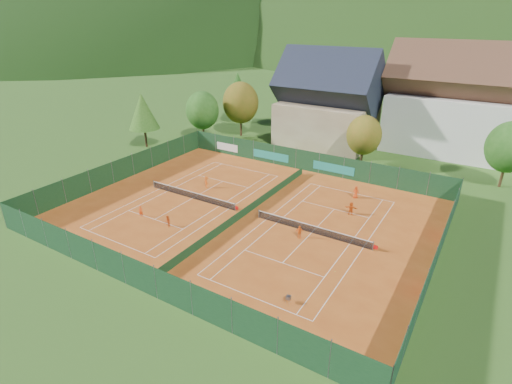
% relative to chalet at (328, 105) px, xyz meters
% --- Properties ---
extents(ground, '(600.00, 600.00, 0.00)m').
position_rel_chalet_xyz_m(ground, '(3.00, -30.00, -6.64)').
color(ground, '#2C551A').
rests_on(ground, ground).
extents(clay_pad, '(40.00, 32.00, 0.01)m').
position_rel_chalet_xyz_m(clay_pad, '(3.00, -30.00, -6.62)').
color(clay_pad, '#AF4E19').
rests_on(clay_pad, ground).
extents(court_markings_left, '(11.03, 23.83, 0.00)m').
position_rel_chalet_xyz_m(court_markings_left, '(-5.00, -30.00, -6.61)').
color(court_markings_left, white).
rests_on(court_markings_left, ground).
extents(court_markings_right, '(11.03, 23.83, 0.00)m').
position_rel_chalet_xyz_m(court_markings_right, '(11.00, -30.00, -6.61)').
color(court_markings_right, white).
rests_on(court_markings_right, ground).
extents(tennis_net_left, '(13.30, 0.10, 1.02)m').
position_rel_chalet_xyz_m(tennis_net_left, '(-4.85, -30.00, -6.12)').
color(tennis_net_left, '#59595B').
rests_on(tennis_net_left, ground).
extents(tennis_net_right, '(13.30, 0.10, 1.02)m').
position_rel_chalet_xyz_m(tennis_net_right, '(11.15, -30.00, -6.12)').
color(tennis_net_right, '#59595B').
rests_on(tennis_net_right, ground).
extents(court_divider, '(0.03, 28.80, 1.00)m').
position_rel_chalet_xyz_m(court_divider, '(3.00, -30.00, -6.12)').
color(court_divider, '#153B1D').
rests_on(court_divider, ground).
extents(fence_north, '(40.00, 0.10, 3.00)m').
position_rel_chalet_xyz_m(fence_north, '(2.54, -14.01, -5.16)').
color(fence_north, '#14381D').
rests_on(fence_north, ground).
extents(fence_south, '(40.00, 0.04, 3.00)m').
position_rel_chalet_xyz_m(fence_south, '(3.00, -46.00, -5.12)').
color(fence_south, '#13361C').
rests_on(fence_south, ground).
extents(fence_west, '(0.04, 32.00, 3.00)m').
position_rel_chalet_xyz_m(fence_west, '(-17.00, -30.00, -5.12)').
color(fence_west, '#153B1C').
rests_on(fence_west, ground).
extents(fence_east, '(0.09, 32.00, 3.00)m').
position_rel_chalet_xyz_m(fence_east, '(23.00, -29.95, -5.14)').
color(fence_east, '#143822').
rests_on(fence_east, ground).
extents(chalet, '(16.20, 12.00, 16.00)m').
position_rel_chalet_xyz_m(chalet, '(0.00, 0.00, 0.00)').
color(chalet, '#C4AF8A').
rests_on(chalet, ground).
extents(hotel_block_a, '(21.60, 11.00, 17.25)m').
position_rel_chalet_xyz_m(hotel_block_a, '(19.00, 6.00, 0.76)').
color(hotel_block_a, silver).
rests_on(hotel_block_a, ground).
extents(tree_west_front, '(5.72, 5.72, 8.69)m').
position_rel_chalet_xyz_m(tree_west_front, '(-19.00, -10.00, -1.23)').
color(tree_west_front, '#452C18').
rests_on(tree_west_front, ground).
extents(tree_west_mid, '(6.44, 6.44, 9.78)m').
position_rel_chalet_xyz_m(tree_west_mid, '(-15.00, -4.00, -0.56)').
color(tree_west_mid, '#4A2B1A').
rests_on(tree_west_mid, ground).
extents(tree_west_back, '(5.60, 5.60, 10.00)m').
position_rel_chalet_xyz_m(tree_west_back, '(-21.00, 4.00, 0.11)').
color(tree_west_back, '#432918').
rests_on(tree_west_back, ground).
extents(tree_center, '(5.01, 5.01, 7.60)m').
position_rel_chalet_xyz_m(tree_center, '(9.00, -8.00, -1.91)').
color(tree_center, '#482F19').
rests_on(tree_center, ground).
extents(tree_east_front, '(5.72, 5.72, 8.69)m').
position_rel_chalet_xyz_m(tree_east_front, '(27.00, -6.00, -1.23)').
color(tree_east_front, '#4B301A').
rests_on(tree_east_front, ground).
extents(tree_west_side, '(5.04, 5.04, 9.00)m').
position_rel_chalet_xyz_m(tree_west_side, '(-25.00, -18.00, -0.56)').
color(tree_west_side, '#482B19').
rests_on(tree_west_side, ground).
extents(mountain_backdrop, '(820.00, 530.00, 242.00)m').
position_rel_chalet_xyz_m(mountain_backdrop, '(31.54, 203.48, -46.26)').
color(mountain_backdrop, black).
rests_on(mountain_backdrop, ground).
extents(ball_hopper, '(0.34, 0.34, 0.80)m').
position_rel_chalet_xyz_m(ball_hopper, '(13.99, -41.02, -6.07)').
color(ball_hopper, slate).
rests_on(ball_hopper, ground).
extents(loose_ball_0, '(0.07, 0.07, 0.07)m').
position_rel_chalet_xyz_m(loose_ball_0, '(-5.36, -33.05, -6.59)').
color(loose_ball_0, '#CCD833').
rests_on(loose_ball_0, ground).
extents(loose_ball_1, '(0.07, 0.07, 0.07)m').
position_rel_chalet_xyz_m(loose_ball_1, '(10.74, -41.70, -6.59)').
color(loose_ball_1, '#CCD833').
rests_on(loose_ball_1, ground).
extents(loose_ball_2, '(0.07, 0.07, 0.07)m').
position_rel_chalet_xyz_m(loose_ball_2, '(5.55, -25.27, -6.59)').
color(loose_ball_2, '#CCD833').
rests_on(loose_ball_2, ground).
extents(loose_ball_3, '(0.07, 0.07, 0.07)m').
position_rel_chalet_xyz_m(loose_ball_3, '(-1.28, -22.54, -6.59)').
color(loose_ball_3, '#CCD833').
rests_on(loose_ball_3, ground).
extents(loose_ball_4, '(0.07, 0.07, 0.07)m').
position_rel_chalet_xyz_m(loose_ball_4, '(15.60, -35.17, -6.59)').
color(loose_ball_4, '#CCD833').
rests_on(loose_ball_4, ground).
extents(player_left_near, '(0.56, 0.49, 1.28)m').
position_rel_chalet_xyz_m(player_left_near, '(-6.81, -36.62, -5.98)').
color(player_left_near, '#FC5416').
rests_on(player_left_near, ground).
extents(player_left_mid, '(0.81, 0.79, 1.31)m').
position_rel_chalet_xyz_m(player_left_mid, '(-2.59, -36.82, -5.97)').
color(player_left_mid, '#DF4B13').
rests_on(player_left_mid, ground).
extents(player_left_far, '(1.15, 0.92, 1.56)m').
position_rel_chalet_xyz_m(player_left_far, '(-5.55, -26.38, -5.85)').
color(player_left_far, '#E25A14').
rests_on(player_left_far, ground).
extents(player_right_near, '(0.89, 0.67, 1.40)m').
position_rel_chalet_xyz_m(player_right_near, '(10.34, -31.59, -5.92)').
color(player_right_near, orange).
rests_on(player_right_near, ground).
extents(player_right_far_a, '(0.85, 0.65, 1.56)m').
position_rel_chalet_xyz_m(player_right_far_a, '(12.04, -19.33, -5.84)').
color(player_right_far_a, '#DF4613').
rests_on(player_right_far_a, ground).
extents(player_right_far_b, '(1.51, 0.76, 1.55)m').
position_rel_chalet_xyz_m(player_right_far_b, '(13.04, -23.92, -5.85)').
color(player_right_far_b, '#D85213').
rests_on(player_right_far_b, ground).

